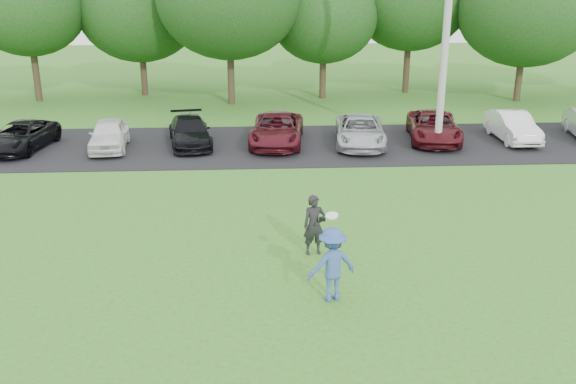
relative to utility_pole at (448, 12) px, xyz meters
name	(u,v)px	position (x,y,z in m)	size (l,w,h in m)	color
ground	(297,301)	(-6.37, -11.80, -5.31)	(100.00, 100.00, 0.00)	#2E7220
parking_lot	(275,145)	(-6.37, 1.20, -5.30)	(32.00, 6.50, 0.03)	black
utility_pole	(448,12)	(0.00, 0.00, 0.00)	(0.28, 0.28, 10.62)	#A9A9A4
frisbee_player	(332,264)	(-5.62, -11.73, -4.47)	(1.22, 0.92, 1.99)	#37559B
camera_bystander	(314,225)	(-5.77, -9.34, -4.53)	(0.62, 0.47, 1.55)	black
parked_cars	(287,130)	(-5.89, 1.24, -4.70)	(28.26, 4.98, 1.22)	#501118
tree_row	(296,7)	(-4.86, 10.96, -0.40)	(42.39, 9.85, 8.64)	#38281C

